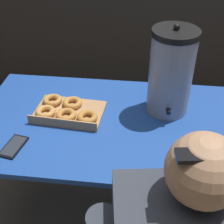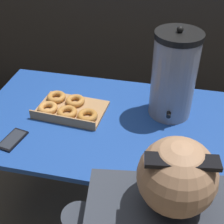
{
  "view_description": "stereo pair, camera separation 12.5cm",
  "coord_description": "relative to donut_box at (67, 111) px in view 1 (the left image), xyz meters",
  "views": [
    {
      "loc": [
        0.04,
        -1.23,
        1.74
      ],
      "look_at": [
        -0.1,
        0.0,
        0.81
      ],
      "focal_mm": 50.0,
      "sensor_mm": 36.0,
      "label": 1
    },
    {
      "loc": [
        0.17,
        -1.21,
        1.74
      ],
      "look_at": [
        -0.1,
        0.0,
        0.81
      ],
      "focal_mm": 50.0,
      "sensor_mm": 36.0,
      "label": 2
    }
  ],
  "objects": [
    {
      "name": "ground_plane",
      "position": [
        0.34,
        -0.03,
        -0.77
      ],
      "size": [
        12.0,
        12.0,
        0.0
      ],
      "primitive_type": "plane",
      "color": "brown"
    },
    {
      "name": "folding_table",
      "position": [
        0.34,
        -0.03,
        -0.06
      ],
      "size": [
        1.6,
        0.81,
        0.75
      ],
      "color": "#1E479E",
      "rests_on": "ground"
    },
    {
      "name": "donut_box",
      "position": [
        0.0,
        0.0,
        0.0
      ],
      "size": [
        0.37,
        0.27,
        0.05
      ],
      "rotation": [
        0.0,
        0.0,
        -0.07
      ],
      "color": "tan",
      "rests_on": "folding_table"
    },
    {
      "name": "coffee_urn",
      "position": [
        0.52,
        0.11,
        0.2
      ],
      "size": [
        0.22,
        0.25,
        0.47
      ],
      "color": "#939399",
      "rests_on": "folding_table"
    },
    {
      "name": "cell_phone",
      "position": [
        -0.18,
        -0.28,
        -0.02
      ],
      "size": [
        0.1,
        0.16,
        0.01
      ],
      "rotation": [
        0.0,
        0.0,
        -0.18
      ],
      "color": "black",
      "rests_on": "folding_table"
    }
  ]
}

